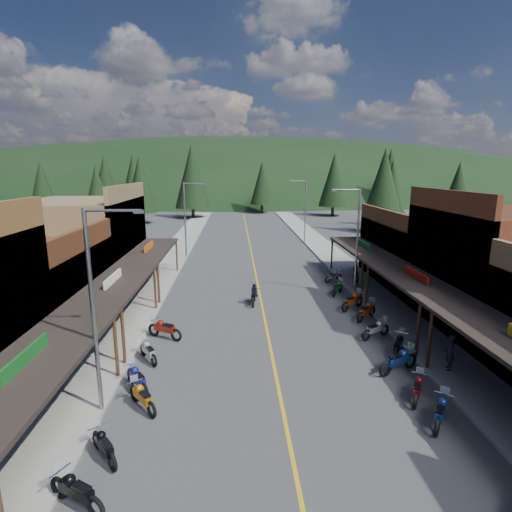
{
  "coord_description": "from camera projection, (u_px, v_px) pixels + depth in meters",
  "views": [
    {
      "loc": [
        -1.8,
        -20.27,
        9.32
      ],
      "look_at": [
        -0.28,
        8.7,
        3.0
      ],
      "focal_mm": 28.0,
      "sensor_mm": 36.0,
      "label": 1
    }
  ],
  "objects": [
    {
      "name": "bike_east_10",
      "position": [
        352.0,
        300.0,
        26.96
      ],
      "size": [
        2.25,
        2.07,
        1.31
      ],
      "primitive_type": null,
      "rotation": [
        0.0,
        0.0,
        -0.87
      ],
      "color": "#A23E0B",
      "rests_on": "ground"
    },
    {
      "name": "rider_on_bike",
      "position": [
        254.0,
        296.0,
        28.03
      ],
      "size": [
        0.95,
        2.11,
        1.55
      ],
      "rotation": [
        0.0,
        0.0,
        -0.14
      ],
      "color": "black",
      "rests_on": "ground"
    },
    {
      "name": "pedestrian_east_b",
      "position": [
        355.0,
        276.0,
        31.48
      ],
      "size": [
        0.99,
        0.92,
        1.78
      ],
      "primitive_type": "imported",
      "rotation": [
        0.0,
        0.0,
        3.79
      ],
      "color": "brown",
      "rests_on": "sidewalk_east"
    },
    {
      "name": "bike_east_12",
      "position": [
        333.0,
        276.0,
        33.63
      ],
      "size": [
        1.92,
        1.53,
        1.07
      ],
      "primitive_type": null,
      "rotation": [
        0.0,
        0.0,
        -1.01
      ],
      "color": "gray",
      "rests_on": "ground"
    },
    {
      "name": "sidewalk_east",
      "position": [
        336.0,
        259.0,
        41.8
      ],
      "size": [
        3.4,
        94.0,
        0.15
      ],
      "primitive_type": "cube",
      "color": "gray",
      "rests_on": "ground"
    },
    {
      "name": "bike_west_5",
      "position": [
        142.0,
        396.0,
        15.7
      ],
      "size": [
        1.82,
        2.03,
        1.17
      ],
      "primitive_type": null,
      "rotation": [
        0.0,
        0.0,
        0.68
      ],
      "color": "#CC720E",
      "rests_on": "ground"
    },
    {
      "name": "bike_west_8",
      "position": [
        165.0,
        328.0,
        22.29
      ],
      "size": [
        2.33,
        1.78,
        1.29
      ],
      "primitive_type": null,
      "rotation": [
        0.0,
        0.0,
        1.04
      ],
      "color": "maroon",
      "rests_on": "ground"
    },
    {
      "name": "pine_10",
      "position": [
        140.0,
        184.0,
        68.28
      ],
      "size": [
        5.38,
        5.38,
        11.6
      ],
      "color": "black",
      "rests_on": "ground"
    },
    {
      "name": "shop_west_2",
      "position": [
        22.0,
        293.0,
        22.27
      ],
      "size": [
        10.9,
        9.0,
        6.2
      ],
      "color": "#3F2111",
      "rests_on": "ground"
    },
    {
      "name": "pine_4",
      "position": [
        334.0,
        180.0,
        79.78
      ],
      "size": [
        5.88,
        5.88,
        12.5
      ],
      "color": "black",
      "rests_on": "ground"
    },
    {
      "name": "streetlight_2",
      "position": [
        355.0,
        237.0,
        29.07
      ],
      "size": [
        2.16,
        0.18,
        8.0
      ],
      "color": "gray",
      "rests_on": "ground"
    },
    {
      "name": "pine_8",
      "position": [
        97.0,
        193.0,
        58.49
      ],
      "size": [
        4.48,
        4.48,
        10.0
      ],
      "color": "black",
      "rests_on": "ground"
    },
    {
      "name": "pine_1",
      "position": [
        134.0,
        179.0,
        87.4
      ],
      "size": [
        5.88,
        5.88,
        12.5
      ],
      "color": "black",
      "rests_on": "ground"
    },
    {
      "name": "pine_9",
      "position": [
        392.0,
        188.0,
        65.63
      ],
      "size": [
        4.93,
        4.93,
        10.8
      ],
      "color": "black",
      "rests_on": "ground"
    },
    {
      "name": "bike_east_11",
      "position": [
        338.0,
        287.0,
        30.17
      ],
      "size": [
        1.7,
        2.09,
        1.17
      ],
      "primitive_type": null,
      "rotation": [
        0.0,
        0.0,
        -0.58
      ],
      "color": "#0D421D",
      "rests_on": "ground"
    },
    {
      "name": "shop_west_3",
      "position": [
        83.0,
        244.0,
        31.43
      ],
      "size": [
        10.9,
        10.2,
        8.2
      ],
      "color": "brown",
      "rests_on": "ground"
    },
    {
      "name": "bike_east_7",
      "position": [
        399.0,
        344.0,
        20.3
      ],
      "size": [
        1.73,
        2.2,
        1.22
      ],
      "primitive_type": null,
      "rotation": [
        0.0,
        0.0,
        -0.55
      ],
      "color": "black",
      "rests_on": "ground"
    },
    {
      "name": "pine_6",
      "position": [
        458.0,
        183.0,
        85.27
      ],
      "size": [
        5.04,
        5.04,
        11.0
      ],
      "color": "black",
      "rests_on": "ground"
    },
    {
      "name": "bike_east_4",
      "position": [
        441.0,
        411.0,
        14.72
      ],
      "size": [
        1.78,
        2.11,
        1.19
      ],
      "primitive_type": null,
      "rotation": [
        0.0,
        0.0,
        -0.62
      ],
      "color": "navy",
      "rests_on": "ground"
    },
    {
      "name": "pedestrian_east_a",
      "position": [
        450.0,
        352.0,
        18.51
      ],
      "size": [
        0.55,
        0.71,
        1.72
      ],
      "primitive_type": "imported",
      "rotation": [
        0.0,
        0.0,
        -1.81
      ],
      "color": "#231E2D",
      "rests_on": "sidewalk_east"
    },
    {
      "name": "ground",
      "position": [
        269.0,
        343.0,
        21.86
      ],
      "size": [
        220.0,
        220.0,
        0.0
      ],
      "primitive_type": "plane",
      "color": "#38383A",
      "rests_on": "ground"
    },
    {
      "name": "bike_west_6",
      "position": [
        137.0,
        378.0,
        17.01
      ],
      "size": [
        1.81,
        2.18,
        1.23
      ],
      "primitive_type": null,
      "rotation": [
        0.0,
        0.0,
        0.6
      ],
      "color": "navy",
      "rests_on": "ground"
    },
    {
      "name": "streetlight_0",
      "position": [
        96.0,
        304.0,
        14.7
      ],
      "size": [
        2.16,
        0.18,
        8.0
      ],
      "color": "gray",
      "rests_on": "ground"
    },
    {
      "name": "pine_7",
      "position": [
        105.0,
        178.0,
        92.84
      ],
      "size": [
        5.88,
        5.88,
        12.5
      ],
      "color": "black",
      "rests_on": "ground"
    },
    {
      "name": "bike_west_3",
      "position": [
        76.0,
        490.0,
        11.09
      ],
      "size": [
        2.15,
        1.66,
        1.19
      ],
      "primitive_type": null,
      "rotation": [
        0.0,
        0.0,
        1.04
      ],
      "color": "black",
      "rests_on": "ground"
    },
    {
      "name": "sidewalk_west",
      "position": [
        168.0,
        261.0,
        40.91
      ],
      "size": [
        3.4,
        94.0,
        0.15
      ],
      "primitive_type": "cube",
      "color": "gray",
      "rests_on": "ground"
    },
    {
      "name": "bike_east_5",
      "position": [
        418.0,
        388.0,
        16.34
      ],
      "size": [
        1.57,
        2.04,
        1.13
      ],
      "primitive_type": null,
      "rotation": [
        0.0,
        0.0,
        -0.53
      ],
      "color": "maroon",
      "rests_on": "ground"
    },
    {
      "name": "bike_east_9",
      "position": [
        366.0,
        310.0,
        25.16
      ],
      "size": [
        2.11,
        2.09,
        1.27
      ],
      "primitive_type": null,
      "rotation": [
        0.0,
        0.0,
        -0.8
      ],
      "color": "#BC420D",
      "rests_on": "ground"
    },
    {
      "name": "bike_east_6",
      "position": [
        399.0,
        360.0,
        18.57
      ],
      "size": [
        2.38,
        1.65,
        1.3
      ],
      "primitive_type": null,
      "rotation": [
        0.0,
        0.0,
        -1.13
      ],
      "color": "navy",
      "rests_on": "ground"
    },
    {
      "name": "pine_3",
      "position": [
        262.0,
        183.0,
        85.08
      ],
      "size": [
        5.04,
        5.04,
        11.0
      ],
      "color": "black",
      "rests_on": "ground"
    },
    {
      "name": "bike_west_4",
      "position": [
        104.0,
        445.0,
        12.99
      ],
      "size": [
        1.68,
        1.9,
        1.09
      ],
      "primitive_type": null,
      "rotation": [
        0.0,
        0.0,
        0.66
      ],
      "color": "black",
      "rests_on": "ground"
    },
    {
      "name": "bike_east_8",
      "position": [
        376.0,
        329.0,
        22.36
      ],
      "size": [
        2.11,
        1.56,
        1.16
      ],
      "primitive_type": null,
      "rotation": [
        0.0,
        0.0,
        -1.08
      ],
      "color": "#A2A3A7",
      "rests_on": "ground"
    },
    {
      "name": "ridge_hill",
      "position": [
        240.0,
        194.0,
        153.58
      ],
      "size": [
        310.0,
        140.0,
        60.0
      ],
      "primitive_type": "ellipsoid",
      "color": "black",
      "rests_on": "ground"
    },
    {
      "name": "streetlight_3",
      "position": [
        304.0,
        208.0,
        50.53
      ],
      "size": [
        2.16,
        0.18,
        8.0
      ],
      "color": "gray",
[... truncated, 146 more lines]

